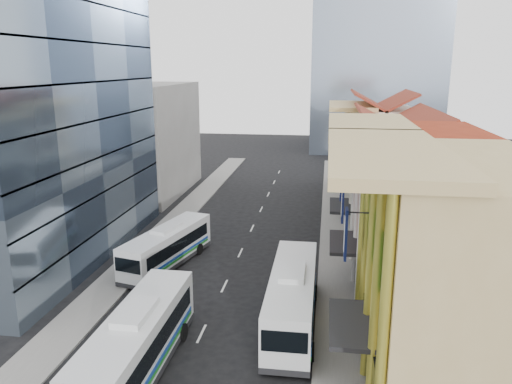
% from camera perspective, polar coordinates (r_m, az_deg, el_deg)
% --- Properties ---
extents(sidewalk_right, '(3.00, 90.00, 0.15)m').
position_cam_1_polar(sidewalk_right, '(44.32, 9.17, -7.34)').
color(sidewalk_right, slate).
rests_on(sidewalk_right, ground).
extents(sidewalk_left, '(3.00, 90.00, 0.15)m').
position_cam_1_polar(sidewalk_left, '(47.08, -12.11, -6.17)').
color(sidewalk_left, slate).
rests_on(sidewalk_left, ground).
extents(shophouse_tan, '(8.00, 14.00, 12.00)m').
position_cam_1_polar(shophouse_tan, '(27.15, 21.93, -9.08)').
color(shophouse_tan, tan).
rests_on(shophouse_tan, ground).
extents(shophouse_red, '(8.00, 10.00, 12.00)m').
position_cam_1_polar(shophouse_red, '(38.24, 17.88, -2.02)').
color(shophouse_red, maroon).
rests_on(shophouse_red, ground).
extents(shophouse_cream_near, '(8.00, 9.00, 10.00)m').
position_cam_1_polar(shophouse_cream_near, '(47.57, 15.98, 0.02)').
color(shophouse_cream_near, silver).
rests_on(shophouse_cream_near, ground).
extents(shophouse_cream_mid, '(8.00, 9.00, 10.00)m').
position_cam_1_polar(shophouse_cream_mid, '(56.28, 14.82, 2.26)').
color(shophouse_cream_mid, silver).
rests_on(shophouse_cream_mid, ground).
extents(shophouse_cream_far, '(8.00, 12.00, 11.00)m').
position_cam_1_polar(shophouse_cream_far, '(66.45, 13.88, 4.55)').
color(shophouse_cream_far, silver).
rests_on(shophouse_cream_far, ground).
extents(office_tower, '(12.00, 26.00, 30.00)m').
position_cam_1_polar(office_tower, '(45.37, -24.81, 11.40)').
color(office_tower, '#3A485C').
rests_on(office_tower, ground).
extents(office_block_far, '(10.00, 18.00, 14.00)m').
position_cam_1_polar(office_block_far, '(66.21, -12.61, 5.91)').
color(office_block_far, gray).
rests_on(office_block_far, ground).
extents(bus_left_near, '(2.94, 12.14, 3.89)m').
position_cam_1_polar(bus_left_near, '(28.58, -13.38, -16.27)').
color(bus_left_near, silver).
rests_on(bus_left_near, ground).
extents(bus_left_far, '(5.08, 11.11, 3.47)m').
position_cam_1_polar(bus_left_far, '(42.26, -10.12, -6.07)').
color(bus_left_far, silver).
rests_on(bus_left_far, ground).
extents(bus_right, '(2.91, 12.16, 3.90)m').
position_cam_1_polar(bus_right, '(32.63, 4.16, -11.81)').
color(bus_right, silver).
rests_on(bus_right, ground).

